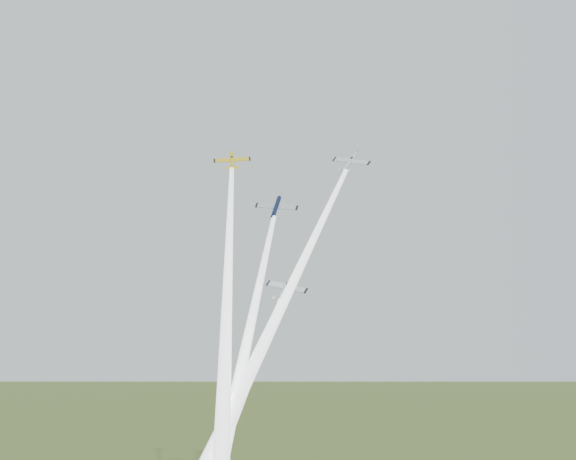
# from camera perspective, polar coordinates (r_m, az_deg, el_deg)

# --- Properties ---
(plane_yellow) EXTENTS (9.04, 7.37, 6.99)m
(plane_yellow) POSITION_cam_1_polar(r_m,az_deg,el_deg) (152.47, -4.44, 5.50)
(plane_yellow) COLOR gold
(smoke_trail_yellow) EXTENTS (11.37, 53.49, 56.10)m
(smoke_trail_yellow) POSITION_cam_1_polar(r_m,az_deg,el_deg) (120.31, -4.82, -5.17)
(smoke_trail_yellow) COLOR white
(plane_navy) EXTENTS (9.64, 7.43, 7.99)m
(plane_navy) POSITION_cam_1_polar(r_m,az_deg,el_deg) (145.04, -0.96, 1.79)
(plane_navy) COLOR #0B1533
(smoke_trail_navy) EXTENTS (5.52, 50.41, 52.46)m
(smoke_trail_navy) POSITION_cam_1_polar(r_m,az_deg,el_deg) (117.14, -3.42, -9.53)
(smoke_trail_navy) COLOR white
(plane_silver_right) EXTENTS (10.81, 8.63, 8.32)m
(plane_silver_right) POSITION_cam_1_polar(r_m,az_deg,el_deg) (147.94, 4.93, 5.39)
(plane_silver_right) COLOR silver
(smoke_trail_silver_right) EXTENTS (22.19, 49.55, 54.76)m
(smoke_trail_silver_right) POSITION_cam_1_polar(r_m,az_deg,el_deg) (119.36, -0.24, -5.49)
(smoke_trail_silver_right) COLOR white
(plane_silver_low) EXTENTS (10.58, 8.31, 8.33)m
(plane_silver_low) POSITION_cam_1_polar(r_m,az_deg,el_deg) (135.13, -0.21, -4.62)
(plane_silver_low) COLOR silver
(smoke_trail_silver_low) EXTENTS (16.44, 47.35, 50.77)m
(smoke_trail_silver_low) POSITION_cam_1_polar(r_m,az_deg,el_deg) (113.46, -5.59, -17.60)
(smoke_trail_silver_low) COLOR white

